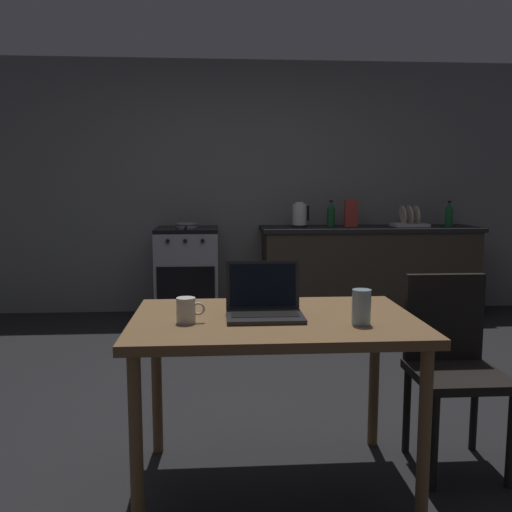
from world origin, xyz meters
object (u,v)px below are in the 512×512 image
bottle (449,215)px  drinking_glass (361,307)px  bottle_b (331,214)px  cereal_box (351,213)px  chair (451,357)px  laptop (264,306)px  electric_kettle (300,215)px  dish_rack (409,222)px  coffee_mug (187,310)px  stove_oven (188,273)px  dining_table (274,335)px  frying_pan (187,225)px

bottle → drinking_glass: 3.63m
bottle_b → cereal_box: bearing=-17.4°
chair → drinking_glass: 0.67m
laptop → electric_kettle: 3.15m
cereal_box → bottle_b: cereal_box is taller
dish_rack → coffee_mug: bearing=-122.9°
electric_kettle → cereal_box: cereal_box is taller
laptop → dish_rack: size_ratio=0.94×
stove_oven → electric_kettle: 1.25m
stove_oven → drinking_glass: 3.37m
drinking_glass → chair: bearing=30.2°
dining_table → bottle: bearing=55.8°
electric_kettle → frying_pan: bearing=-178.4°
drinking_glass → bottle_b: (0.56, 3.32, 0.20)m
bottle_b → stove_oven: bearing=-176.7°
bottle → coffee_mug: bearing=-128.0°
drinking_glass → cereal_box: cereal_box is taller
coffee_mug → bottle_b: (1.26, 3.24, 0.22)m
dining_table → laptop: (-0.04, 0.00, 0.13)m
dining_table → bottle_b: 3.31m
stove_oven → electric_kettle: bearing=0.1°
stove_oven → cereal_box: 1.73m
dish_rack → bottle_b: bearing=174.2°
chair → bottle: size_ratio=3.44×
chair → bottle_b: bottle_b is taller
dining_table → bottle_b: size_ratio=4.59×
stove_oven → laptop: bearing=-80.8°
bottle → dining_table: bearing=-124.2°
drinking_glass → coffee_mug: bearing=173.9°
bottle_b → drinking_glass: bearing=-99.6°
frying_pan → coffee_mug: (0.18, -3.13, -0.12)m
dining_table → dish_rack: (1.68, 3.09, 0.27)m
laptop → frying_pan: (-0.50, 3.05, 0.12)m
frying_pan → electric_kettle: bearing=1.6°
dining_table → frying_pan: bearing=100.1°
laptop → electric_kettle: size_ratio=1.30×
coffee_mug → bottle_b: 3.48m
dining_table → coffee_mug: bearing=-168.3°
stove_oven → bottle: 2.67m
stove_oven → bottle_b: bottle_b is taller
laptop → coffee_mug: (-0.32, -0.08, 0.01)m
dining_table → stove_oven: bearing=100.0°
drinking_glass → cereal_box: (0.76, 3.26, 0.21)m
stove_oven → frying_pan: (-0.00, -0.03, 0.47)m
electric_kettle → bottle_b: 0.34m
bottle → coffee_mug: (-2.43, -3.11, -0.21)m
frying_pan → dining_table: bearing=-79.9°
chair → drinking_glass: size_ratio=6.24×
laptop → dish_rack: bearing=68.5°
cereal_box → bottle: bearing=-4.1°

